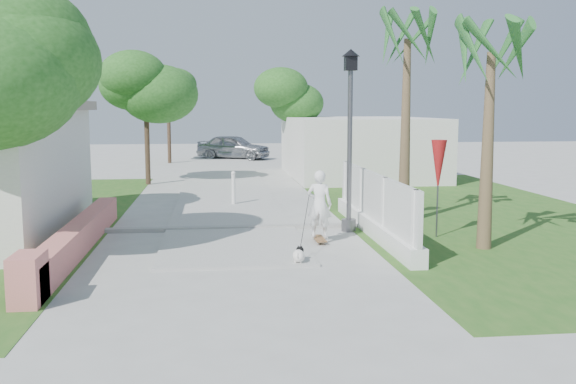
{
  "coord_description": "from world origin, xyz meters",
  "views": [
    {
      "loc": [
        -0.42,
        -9.87,
        3.04
      ],
      "look_at": [
        1.3,
        4.77,
        1.1
      ],
      "focal_mm": 40.0,
      "sensor_mm": 36.0,
      "label": 1
    }
  ],
  "objects": [
    {
      "name": "bollard",
      "position": [
        0.2,
        10.0,
        0.58
      ],
      "size": [
        0.14,
        0.14,
        1.09
      ],
      "color": "white",
      "rests_on": "ground"
    },
    {
      "name": "tree_left_mid",
      "position": [
        -5.48,
        8.48,
        3.5
      ],
      "size": [
        3.2,
        3.2,
        4.85
      ],
      "color": "#4C3826",
      "rests_on": "ground"
    },
    {
      "name": "tree_path_left",
      "position": [
        -2.98,
        15.98,
        3.82
      ],
      "size": [
        3.4,
        3.4,
        5.23
      ],
      "color": "#4C3826",
      "rests_on": "ground"
    },
    {
      "name": "palm_near",
      "position": [
        5.4,
        3.2,
        3.95
      ],
      "size": [
        1.8,
        1.8,
        4.7
      ],
      "color": "brown",
      "rests_on": "ground"
    },
    {
      "name": "tree_path_far",
      "position": [
        -2.78,
        25.98,
        3.82
      ],
      "size": [
        3.2,
        3.2,
        5.17
      ],
      "color": "#4C3826",
      "rests_on": "ground"
    },
    {
      "name": "patio_umbrella",
      "position": [
        4.8,
        4.5,
        1.69
      ],
      "size": [
        0.36,
        0.36,
        2.3
      ],
      "color": "#59595E",
      "rests_on": "ground"
    },
    {
      "name": "ground",
      "position": [
        0.0,
        0.0,
        0.0
      ],
      "size": [
        90.0,
        90.0,
        0.0
      ],
      "primitive_type": "plane",
      "color": "#B7B7B2",
      "rests_on": "ground"
    },
    {
      "name": "dog",
      "position": [
        1.21,
        2.24,
        0.19
      ],
      "size": [
        0.32,
        0.5,
        0.35
      ],
      "rotation": [
        0.0,
        0.0,
        -0.27
      ],
      "color": "white",
      "rests_on": "ground"
    },
    {
      "name": "tree_path_right",
      "position": [
        3.22,
        19.98,
        3.49
      ],
      "size": [
        3.0,
        3.0,
        4.79
      ],
      "color": "#4C3826",
      "rests_on": "ground"
    },
    {
      "name": "lattice_fence",
      "position": [
        3.4,
        5.0,
        0.54
      ],
      "size": [
        0.35,
        7.0,
        1.5
      ],
      "color": "white",
      "rests_on": "ground"
    },
    {
      "name": "grass_right",
      "position": [
        7.0,
        8.0,
        0.01
      ],
      "size": [
        8.0,
        20.0,
        0.01
      ],
      "primitive_type": "cube",
      "color": "#295C1D",
      "rests_on": "ground"
    },
    {
      "name": "path_strip",
      "position": [
        0.0,
        20.0,
        0.03
      ],
      "size": [
        3.2,
        36.0,
        0.06
      ],
      "primitive_type": "cube",
      "color": "#B7B7B2",
      "rests_on": "ground"
    },
    {
      "name": "palm_far",
      "position": [
        4.6,
        6.5,
        4.48
      ],
      "size": [
        1.8,
        1.8,
        5.3
      ],
      "color": "brown",
      "rests_on": "ground"
    },
    {
      "name": "skateboarder",
      "position": [
        1.6,
        3.62,
        0.73
      ],
      "size": [
        1.08,
        2.3,
        1.65
      ],
      "rotation": [
        0.0,
        0.0,
        2.76
      ],
      "color": "olive",
      "rests_on": "ground"
    },
    {
      "name": "street_lamp",
      "position": [
        2.9,
        5.5,
        2.43
      ],
      "size": [
        0.44,
        0.44,
        4.44
      ],
      "color": "#59595E",
      "rests_on": "ground"
    },
    {
      "name": "building_right",
      "position": [
        6.0,
        18.0,
        1.3
      ],
      "size": [
        6.0,
        8.0,
        2.6
      ],
      "primitive_type": "cube",
      "color": "silver",
      "rests_on": "ground"
    },
    {
      "name": "parked_car",
      "position": [
        0.81,
        28.26,
        0.73
      ],
      "size": [
        4.63,
        3.34,
        1.47
      ],
      "primitive_type": "imported",
      "rotation": [
        0.0,
        0.0,
        1.15
      ],
      "color": "#AEB1B6",
      "rests_on": "ground"
    },
    {
      "name": "pink_wall",
      "position": [
        -3.3,
        3.55,
        0.31
      ],
      "size": [
        0.45,
        8.2,
        0.8
      ],
      "color": "#E07272",
      "rests_on": "ground"
    },
    {
      "name": "curb",
      "position": [
        0.0,
        6.0,
        0.05
      ],
      "size": [
        6.5,
        0.25,
        0.1
      ],
      "primitive_type": "cube",
      "color": "#999993",
      "rests_on": "ground"
    }
  ]
}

